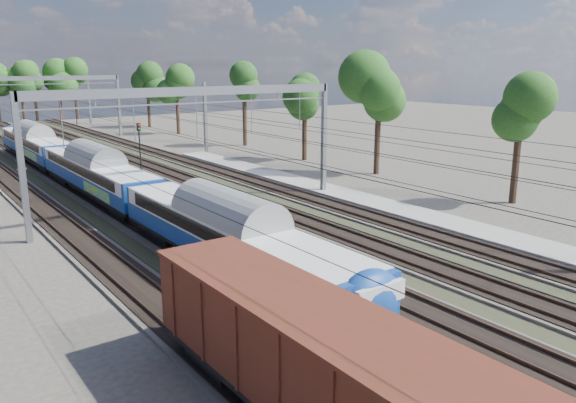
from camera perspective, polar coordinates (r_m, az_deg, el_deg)
track_bed at (r=54.52m, az=-16.18°, el=2.21°), size 21.00×130.00×0.34m
platform at (r=40.60m, az=13.15°, el=-1.36°), size 3.00×70.00×0.30m
catenary at (r=61.06m, az=-18.81°, el=9.18°), size 25.65×130.00×9.00m
tree_belt at (r=101.76m, az=-22.31°, el=11.58°), size 38.95×99.03×12.02m
emu_train at (r=46.66m, az=-18.82°, el=3.23°), size 2.98×62.95×4.35m
freight_boxcar at (r=16.10m, az=3.48°, el=-16.55°), size 3.09×14.92×3.85m
worker at (r=66.46m, az=-19.23°, el=4.72°), size 0.69×0.81×1.90m
signal_near at (r=51.17m, az=-14.82°, el=5.45°), size 0.39×0.36×5.55m
signal_far at (r=104.14m, az=-20.80°, el=9.22°), size 0.43×0.39×6.18m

